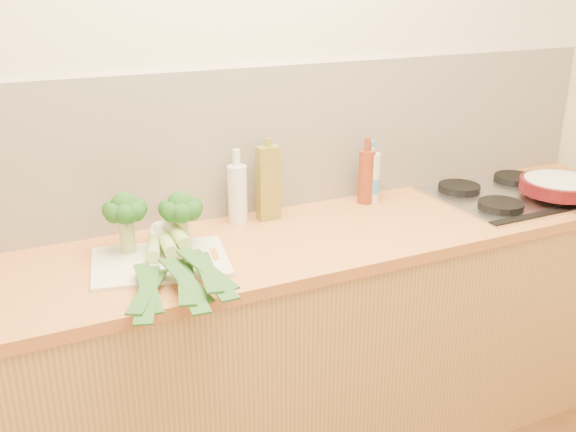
# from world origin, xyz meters

# --- Properties ---
(room_shell) EXTENTS (3.50, 3.50, 3.50)m
(room_shell) POSITION_xyz_m (0.00, 1.49, 1.17)
(room_shell) COLOR beige
(room_shell) RESTS_ON ground
(counter) EXTENTS (3.20, 0.62, 0.90)m
(counter) POSITION_xyz_m (0.00, 1.20, 0.45)
(counter) COLOR tan
(counter) RESTS_ON ground
(gas_hob) EXTENTS (0.58, 0.50, 0.04)m
(gas_hob) POSITION_xyz_m (1.02, 1.20, 0.91)
(gas_hob) COLOR silver
(gas_hob) RESTS_ON counter
(chopping_board) EXTENTS (0.46, 0.38, 0.01)m
(chopping_board) POSITION_xyz_m (-0.42, 1.18, 0.91)
(chopping_board) COLOR beige
(chopping_board) RESTS_ON counter
(broccoli_left) EXTENTS (0.14, 0.14, 0.20)m
(broccoli_left) POSITION_xyz_m (-0.49, 1.29, 1.05)
(broccoli_left) COLOR #94A15E
(broccoli_left) RESTS_ON chopping_board
(broccoli_right) EXTENTS (0.14, 0.14, 0.19)m
(broccoli_right) POSITION_xyz_m (-0.32, 1.26, 1.04)
(broccoli_right) COLOR #94A15E
(broccoli_right) RESTS_ON chopping_board
(leek_front) EXTENTS (0.25, 0.64, 0.04)m
(leek_front) POSITION_xyz_m (-0.45, 1.15, 0.94)
(leek_front) COLOR white
(leek_front) RESTS_ON chopping_board
(leek_mid) EXTENTS (0.12, 0.64, 0.04)m
(leek_mid) POSITION_xyz_m (-0.39, 1.11, 0.95)
(leek_mid) COLOR white
(leek_mid) RESTS_ON chopping_board
(leek_back) EXTENTS (0.10, 0.62, 0.04)m
(leek_back) POSITION_xyz_m (-0.35, 1.11, 0.97)
(leek_back) COLOR white
(leek_back) RESTS_ON chopping_board
(skillet) EXTENTS (0.43, 0.31, 0.05)m
(skillet) POSITION_xyz_m (1.17, 1.07, 0.97)
(skillet) COLOR #4D0C10
(skillet) RESTS_ON gas_hob
(oil_tin) EXTENTS (0.08, 0.05, 0.30)m
(oil_tin) POSITION_xyz_m (0.05, 1.39, 1.04)
(oil_tin) COLOR olive
(oil_tin) RESTS_ON counter
(glass_bottle) EXTENTS (0.07, 0.07, 0.27)m
(glass_bottle) POSITION_xyz_m (-0.07, 1.41, 1.01)
(glass_bottle) COLOR silver
(glass_bottle) RESTS_ON counter
(amber_bottle) EXTENTS (0.06, 0.06, 0.26)m
(amber_bottle) POSITION_xyz_m (0.47, 1.39, 1.01)
(amber_bottle) COLOR maroon
(amber_bottle) RESTS_ON counter
(water_bottle) EXTENTS (0.08, 0.08, 0.22)m
(water_bottle) POSITION_xyz_m (0.49, 1.40, 0.99)
(water_bottle) COLOR silver
(water_bottle) RESTS_ON counter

